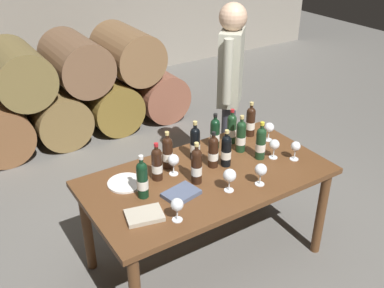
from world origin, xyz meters
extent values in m
plane|color=#66635E|center=(0.00, 0.00, 0.00)|extent=(14.00, 14.00, 0.00)
cylinder|color=brown|center=(-0.32, 2.60, 0.30)|extent=(0.60, 0.90, 0.60)
cylinder|color=brown|center=(0.31, 2.60, 0.30)|extent=(0.60, 0.90, 0.60)
cylinder|color=brown|center=(0.95, 2.60, 0.30)|extent=(0.60, 0.90, 0.60)
cylinder|color=brown|center=(-0.63, 2.60, 0.85)|extent=(0.60, 0.90, 0.60)
cylinder|color=brown|center=(0.00, 2.60, 0.85)|extent=(0.60, 0.90, 0.60)
cylinder|color=brown|center=(0.63, 2.60, 0.85)|extent=(0.60, 0.90, 0.60)
cube|color=brown|center=(0.00, 0.00, 0.74)|extent=(1.70, 0.90, 0.04)
cylinder|color=brown|center=(0.77, -0.39, 0.36)|extent=(0.07, 0.07, 0.72)
cylinder|color=brown|center=(-0.77, 0.39, 0.36)|extent=(0.07, 0.07, 0.72)
cylinder|color=brown|center=(0.77, 0.39, 0.36)|extent=(0.07, 0.07, 0.72)
cylinder|color=black|center=(0.62, 0.30, 0.86)|extent=(0.07, 0.07, 0.20)
sphere|color=black|center=(0.62, 0.30, 0.97)|extent=(0.07, 0.07, 0.07)
cylinder|color=black|center=(0.62, 0.30, 0.99)|extent=(0.03, 0.03, 0.06)
cylinder|color=tan|center=(0.62, 0.30, 1.04)|extent=(0.03, 0.03, 0.02)
cylinder|color=silver|center=(0.62, 0.30, 0.85)|extent=(0.07, 0.07, 0.06)
cylinder|color=black|center=(-0.31, 0.14, 0.86)|extent=(0.07, 0.07, 0.19)
sphere|color=black|center=(-0.31, 0.14, 0.96)|extent=(0.07, 0.07, 0.07)
cylinder|color=black|center=(-0.31, 0.14, 0.98)|extent=(0.03, 0.03, 0.06)
cylinder|color=#B21E23|center=(-0.31, 0.14, 1.02)|extent=(0.03, 0.03, 0.02)
cylinder|color=silver|center=(-0.31, 0.14, 0.85)|extent=(0.07, 0.07, 0.06)
cylinder|color=black|center=(-0.11, -0.03, 0.87)|extent=(0.07, 0.07, 0.21)
sphere|color=black|center=(-0.11, -0.03, 0.98)|extent=(0.07, 0.07, 0.07)
cylinder|color=black|center=(-0.11, -0.03, 1.00)|extent=(0.03, 0.03, 0.07)
cylinder|color=tan|center=(-0.11, -0.03, 1.05)|extent=(0.03, 0.03, 0.02)
cylinder|color=silver|center=(-0.11, -0.03, 0.85)|extent=(0.07, 0.07, 0.06)
cylinder|color=#19381E|center=(0.42, 0.29, 0.86)|extent=(0.07, 0.07, 0.20)
sphere|color=#19381E|center=(0.42, 0.29, 0.96)|extent=(0.07, 0.07, 0.07)
cylinder|color=#19381E|center=(0.42, 0.29, 0.99)|extent=(0.03, 0.03, 0.06)
cylinder|color=#B21E23|center=(0.42, 0.29, 1.03)|extent=(0.03, 0.03, 0.02)
cylinder|color=silver|center=(0.42, 0.29, 0.85)|extent=(0.07, 0.07, 0.06)
cylinder|color=black|center=(0.10, 0.08, 0.86)|extent=(0.07, 0.07, 0.19)
sphere|color=black|center=(0.10, 0.08, 0.96)|extent=(0.07, 0.07, 0.07)
cylinder|color=black|center=(0.10, 0.08, 0.98)|extent=(0.03, 0.03, 0.06)
cylinder|color=black|center=(0.10, 0.08, 1.02)|extent=(0.03, 0.03, 0.02)
cylinder|color=silver|center=(0.10, 0.08, 0.85)|extent=(0.07, 0.07, 0.06)
cylinder|color=#19381E|center=(0.40, 0.14, 0.86)|extent=(0.07, 0.07, 0.20)
sphere|color=#19381E|center=(0.40, 0.14, 0.97)|extent=(0.07, 0.07, 0.07)
cylinder|color=#19381E|center=(0.40, 0.14, 1.00)|extent=(0.03, 0.03, 0.06)
cylinder|color=tan|center=(0.40, 0.14, 1.04)|extent=(0.03, 0.03, 0.02)
cylinder|color=silver|center=(0.40, 0.14, 0.85)|extent=(0.07, 0.07, 0.06)
cylinder|color=#19381E|center=(0.45, -0.02, 0.86)|extent=(0.07, 0.07, 0.20)
sphere|color=#19381E|center=(0.45, -0.02, 0.97)|extent=(0.07, 0.07, 0.07)
cylinder|color=#19381E|center=(0.45, -0.02, 1.00)|extent=(0.03, 0.03, 0.06)
cylinder|color=gold|center=(0.45, -0.02, 1.04)|extent=(0.03, 0.03, 0.02)
cylinder|color=silver|center=(0.45, -0.02, 0.85)|extent=(0.07, 0.07, 0.06)
cylinder|color=black|center=(-0.18, 0.24, 0.86)|extent=(0.07, 0.07, 0.20)
sphere|color=black|center=(-0.18, 0.24, 0.96)|extent=(0.07, 0.07, 0.07)
cylinder|color=black|center=(-0.18, 0.24, 0.99)|extent=(0.03, 0.03, 0.06)
cylinder|color=tan|center=(-0.18, 0.24, 1.03)|extent=(0.03, 0.03, 0.02)
cylinder|color=silver|center=(-0.18, 0.24, 0.85)|extent=(0.07, 0.07, 0.06)
cylinder|color=black|center=(0.27, 0.29, 0.86)|extent=(0.07, 0.07, 0.20)
sphere|color=black|center=(0.27, 0.29, 0.96)|extent=(0.07, 0.07, 0.07)
cylinder|color=black|center=(0.27, 0.29, 0.99)|extent=(0.03, 0.03, 0.06)
cylinder|color=black|center=(0.27, 0.29, 1.03)|extent=(0.03, 0.03, 0.02)
cylinder|color=silver|center=(0.27, 0.29, 0.85)|extent=(0.07, 0.07, 0.06)
cylinder|color=black|center=(0.18, 0.04, 0.86)|extent=(0.07, 0.07, 0.20)
sphere|color=black|center=(0.18, 0.04, 0.96)|extent=(0.07, 0.07, 0.07)
cylinder|color=black|center=(0.18, 0.04, 0.99)|extent=(0.03, 0.03, 0.06)
cylinder|color=tan|center=(0.18, 0.04, 1.03)|extent=(0.03, 0.03, 0.02)
cylinder|color=silver|center=(0.18, 0.04, 0.85)|extent=(0.07, 0.07, 0.06)
cylinder|color=black|center=(-0.49, 0.01, 0.87)|extent=(0.07, 0.07, 0.21)
sphere|color=black|center=(-0.49, 0.01, 0.98)|extent=(0.07, 0.07, 0.07)
cylinder|color=black|center=(-0.49, 0.01, 1.00)|extent=(0.03, 0.03, 0.07)
cylinder|color=silver|center=(-0.49, 0.01, 1.05)|extent=(0.03, 0.03, 0.02)
cylinder|color=silver|center=(-0.49, 0.01, 0.85)|extent=(0.07, 0.07, 0.06)
cylinder|color=black|center=(0.04, 0.23, 0.87)|extent=(0.07, 0.07, 0.21)
sphere|color=black|center=(0.04, 0.23, 0.98)|extent=(0.07, 0.07, 0.07)
cylinder|color=black|center=(0.04, 0.23, 1.01)|extent=(0.03, 0.03, 0.07)
cylinder|color=tan|center=(0.04, 0.23, 1.05)|extent=(0.03, 0.03, 0.02)
cylinder|color=silver|center=(0.04, 0.23, 0.86)|extent=(0.07, 0.07, 0.06)
cylinder|color=white|center=(0.65, -0.17, 0.76)|extent=(0.06, 0.06, 0.00)
cylinder|color=white|center=(0.65, -0.17, 0.80)|extent=(0.01, 0.01, 0.07)
sphere|color=white|center=(0.65, -0.17, 0.87)|extent=(0.07, 0.07, 0.07)
cylinder|color=white|center=(0.69, 0.16, 0.76)|extent=(0.06, 0.06, 0.00)
cylinder|color=white|center=(0.69, 0.16, 0.80)|extent=(0.01, 0.01, 0.07)
sphere|color=white|center=(0.69, 0.16, 0.87)|extent=(0.08, 0.08, 0.08)
cylinder|color=white|center=(0.23, -0.28, 0.76)|extent=(0.06, 0.06, 0.00)
cylinder|color=white|center=(0.23, -0.28, 0.80)|extent=(0.01, 0.01, 0.07)
sphere|color=white|center=(0.23, -0.28, 0.87)|extent=(0.08, 0.08, 0.08)
cylinder|color=white|center=(0.01, -0.23, 0.76)|extent=(0.06, 0.06, 0.00)
cylinder|color=white|center=(0.01, -0.23, 0.80)|extent=(0.01, 0.01, 0.07)
sphere|color=white|center=(0.01, -0.23, 0.88)|extent=(0.09, 0.09, 0.09)
cylinder|color=white|center=(-0.43, -0.31, 0.76)|extent=(0.06, 0.06, 0.00)
cylinder|color=white|center=(-0.43, -0.31, 0.80)|extent=(0.01, 0.01, 0.07)
sphere|color=white|center=(-0.43, -0.31, 0.87)|extent=(0.08, 0.08, 0.08)
cylinder|color=white|center=(0.54, -0.07, 0.76)|extent=(0.06, 0.06, 0.00)
cylinder|color=white|center=(0.54, -0.07, 0.80)|extent=(0.01, 0.01, 0.07)
sphere|color=white|center=(0.54, -0.07, 0.87)|extent=(0.07, 0.07, 0.07)
cylinder|color=white|center=(-0.19, 0.14, 0.76)|extent=(0.06, 0.06, 0.00)
cylinder|color=white|center=(-0.19, 0.14, 0.80)|extent=(0.01, 0.01, 0.07)
sphere|color=white|center=(-0.19, 0.14, 0.87)|extent=(0.08, 0.08, 0.08)
cube|color=#B2A893|center=(-0.58, -0.18, 0.77)|extent=(0.25, 0.21, 0.03)
cube|color=#4C5670|center=(-0.28, -0.11, 0.77)|extent=(0.25, 0.20, 0.03)
cylinder|color=white|center=(-0.52, 0.21, 0.77)|extent=(0.24, 0.24, 0.01)
cylinder|color=#383842|center=(0.79, 0.79, 0.43)|extent=(0.11, 0.11, 0.85)
cylinder|color=#383842|center=(0.71, 0.71, 0.43)|extent=(0.11, 0.11, 0.85)
cube|color=#B2B29E|center=(0.75, 0.75, 1.17)|extent=(0.35, 0.35, 0.64)
cylinder|color=#B2B29E|center=(0.89, 0.90, 1.21)|extent=(0.08, 0.08, 0.54)
cylinder|color=#B2B29E|center=(0.60, 0.60, 1.21)|extent=(0.08, 0.08, 0.54)
sphere|color=tan|center=(0.75, 0.75, 1.60)|extent=(0.23, 0.23, 0.23)
camera|label=1|loc=(-1.48, -2.10, 2.41)|focal=41.44mm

